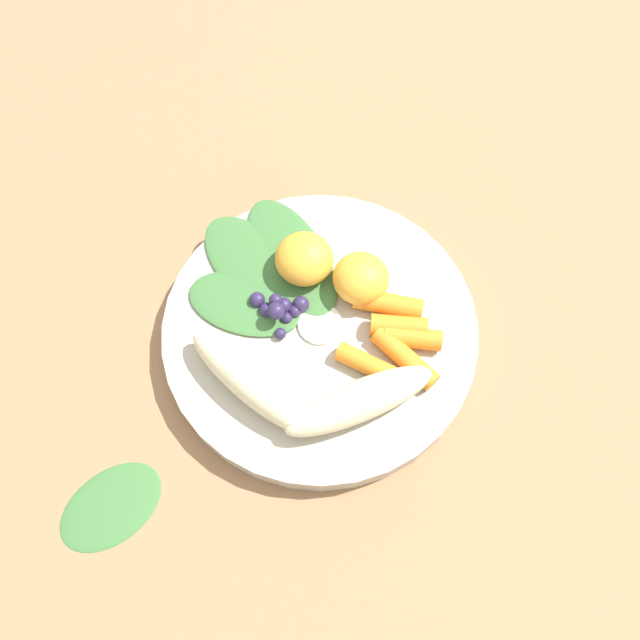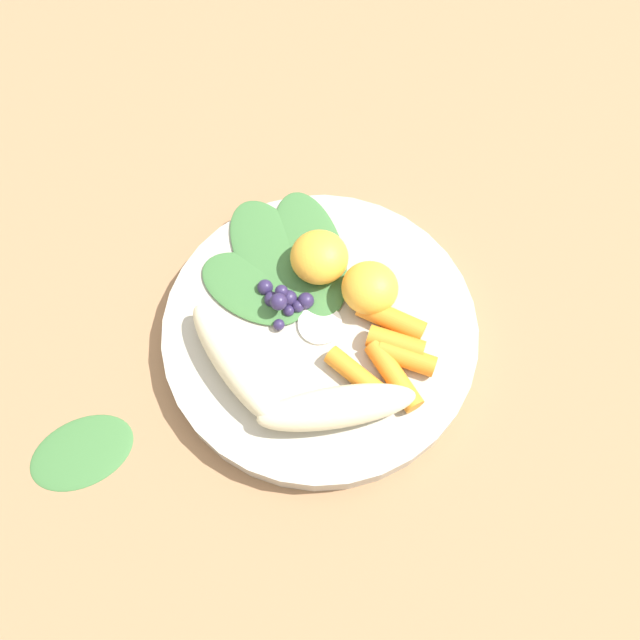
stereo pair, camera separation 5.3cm
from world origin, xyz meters
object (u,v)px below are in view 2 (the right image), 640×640
(banana_peeled_right, at_px, (240,368))
(kale_leaf_stray, at_px, (81,452))
(bowl, at_px, (320,331))
(orange_segment_near, at_px, (319,257))
(banana_peeled_left, at_px, (337,407))

(banana_peeled_right, relative_size, kale_leaf_stray, 1.47)
(bowl, distance_m, orange_segment_near, 0.06)
(banana_peeled_left, bearing_deg, bowl, 90.21)
(banana_peeled_right, height_order, kale_leaf_stray, banana_peeled_right)
(orange_segment_near, distance_m, kale_leaf_stray, 0.26)
(bowl, xyz_separation_m, banana_peeled_left, (0.03, 0.07, 0.03))
(banana_peeled_left, relative_size, kale_leaf_stray, 1.47)
(orange_segment_near, height_order, kale_leaf_stray, orange_segment_near)
(bowl, distance_m, banana_peeled_right, 0.08)
(banana_peeled_left, height_order, banana_peeled_right, same)
(kale_leaf_stray, bearing_deg, banana_peeled_right, -179.55)
(bowl, height_order, kale_leaf_stray, bowl)
(bowl, bearing_deg, banana_peeled_left, 67.65)
(banana_peeled_right, xyz_separation_m, orange_segment_near, (-0.11, -0.05, 0.00))
(banana_peeled_right, bearing_deg, banana_peeled_left, 31.79)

